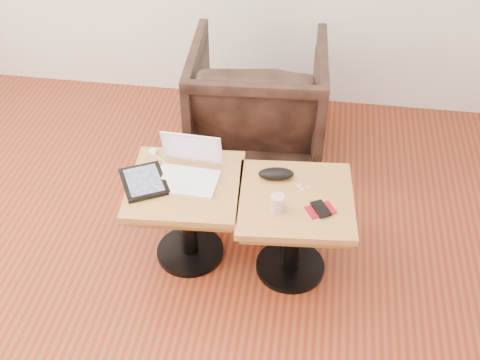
# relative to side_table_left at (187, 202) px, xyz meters

# --- Properties ---
(room_shell) EXTENTS (4.52, 4.52, 2.71)m
(room_shell) POSITION_rel_side_table_left_xyz_m (-0.13, -0.60, 0.97)
(room_shell) COLOR #622010
(room_shell) RESTS_ON ground
(side_table_left) EXTENTS (0.59, 0.59, 0.50)m
(side_table_left) POSITION_rel_side_table_left_xyz_m (0.00, 0.00, 0.00)
(side_table_left) COLOR black
(side_table_left) RESTS_ON ground
(side_table_right) EXTENTS (0.60, 0.60, 0.50)m
(side_table_right) POSITION_rel_side_table_left_xyz_m (0.54, -0.03, 0.00)
(side_table_right) COLOR black
(side_table_right) RESTS_ON ground
(laptop) EXTENTS (0.31, 0.28, 0.21)m
(laptop) POSITION_rel_side_table_left_xyz_m (0.01, 0.04, 0.17)
(laptop) COLOR white
(laptop) RESTS_ON side_table_left
(tablet) EXTENTS (0.30, 0.32, 0.02)m
(tablet) POSITION_rel_side_table_left_xyz_m (-0.20, -0.03, 0.13)
(tablet) COLOR black
(tablet) RESTS_ON side_table_left
(charging_adapter) EXTENTS (0.04, 0.04, 0.02)m
(charging_adapter) POSITION_rel_side_table_left_xyz_m (-0.21, 0.21, 0.14)
(charging_adapter) COLOR white
(charging_adapter) RESTS_ON side_table_left
(glasses_case) EXTENTS (0.19, 0.10, 0.06)m
(glasses_case) POSITION_rel_side_table_left_xyz_m (0.44, 0.10, 0.15)
(glasses_case) COLOR black
(glasses_case) RESTS_ON side_table_right
(striped_cup) EXTENTS (0.08, 0.08, 0.08)m
(striped_cup) POSITION_rel_side_table_left_xyz_m (0.46, -0.13, 0.17)
(striped_cup) COLOR #C55C86
(striped_cup) RESTS_ON side_table_right
(earbuds_tangle) EXTENTS (0.08, 0.05, 0.02)m
(earbuds_tangle) POSITION_rel_side_table_left_xyz_m (0.57, 0.04, 0.13)
(earbuds_tangle) COLOR white
(earbuds_tangle) RESTS_ON side_table_right
(phone_on_sleeve) EXTENTS (0.15, 0.14, 0.02)m
(phone_on_sleeve) POSITION_rel_side_table_left_xyz_m (0.66, -0.10, 0.13)
(phone_on_sleeve) COLOR maroon
(phone_on_sleeve) RESTS_ON side_table_right
(armchair) EXTENTS (0.86, 0.88, 0.76)m
(armchair) POSITION_rel_side_table_left_xyz_m (0.23, 0.98, 0.00)
(armchair) COLOR black
(armchair) RESTS_ON ground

